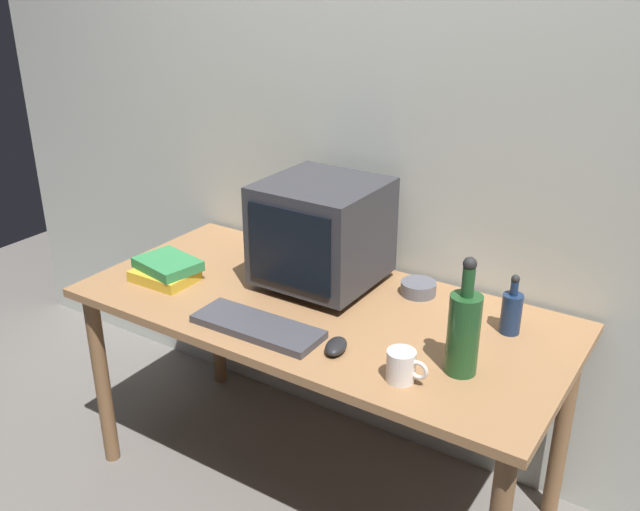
{
  "coord_description": "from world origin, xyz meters",
  "views": [
    {
      "loc": [
        1.11,
        -1.71,
        1.81
      ],
      "look_at": [
        0.0,
        0.0,
        0.92
      ],
      "focal_mm": 39.22,
      "sensor_mm": 36.0,
      "label": 1
    }
  ],
  "objects": [
    {
      "name": "crt_monitor",
      "position": [
        -0.09,
        0.14,
        0.93
      ],
      "size": [
        0.38,
        0.39,
        0.37
      ],
      "color": "#333338",
      "rests_on": "desk"
    },
    {
      "name": "keyboard",
      "position": [
        -0.07,
        -0.24,
        0.75
      ],
      "size": [
        0.42,
        0.16,
        0.02
      ],
      "primitive_type": "cube",
      "rotation": [
        0.0,
        0.0,
        0.02
      ],
      "color": "#3F3F47",
      "rests_on": "desk"
    },
    {
      "name": "bottle_short",
      "position": [
        0.58,
        0.17,
        0.81
      ],
      "size": [
        0.06,
        0.06,
        0.19
      ],
      "color": "navy",
      "rests_on": "desk"
    },
    {
      "name": "desk",
      "position": [
        0.0,
        0.0,
        0.65
      ],
      "size": [
        1.63,
        0.76,
        0.74
      ],
      "color": "#9E7047",
      "rests_on": "ground"
    },
    {
      "name": "ground_plane",
      "position": [
        0.0,
        0.0,
        0.0
      ],
      "size": [
        6.0,
        6.0,
        0.0
      ],
      "primitive_type": "plane",
      "color": "slate"
    },
    {
      "name": "mug",
      "position": [
        0.42,
        -0.25,
        0.78
      ],
      "size": [
        0.12,
        0.08,
        0.09
      ],
      "color": "white",
      "rests_on": "desk"
    },
    {
      "name": "back_wall",
      "position": [
        0.0,
        0.44,
        1.25
      ],
      "size": [
        4.0,
        0.08,
        2.5
      ],
      "primitive_type": "cube",
      "color": "beige",
      "rests_on": "ground"
    },
    {
      "name": "bottle_tall",
      "position": [
        0.54,
        -0.12,
        0.87
      ],
      "size": [
        0.09,
        0.09,
        0.35
      ],
      "color": "#1E4C23",
      "rests_on": "desk"
    },
    {
      "name": "computer_mouse",
      "position": [
        0.2,
        -0.22,
        0.76
      ],
      "size": [
        0.08,
        0.11,
        0.04
      ],
      "primitive_type": "ellipsoid",
      "rotation": [
        0.0,
        0.0,
        0.25
      ],
      "color": "black",
      "rests_on": "desk"
    },
    {
      "name": "cd_spindle",
      "position": [
        0.23,
        0.25,
        0.76
      ],
      "size": [
        0.12,
        0.12,
        0.04
      ],
      "primitive_type": "cylinder",
      "color": "#595B66",
      "rests_on": "desk"
    },
    {
      "name": "book_stack",
      "position": [
        -0.56,
        -0.13,
        0.78
      ],
      "size": [
        0.24,
        0.2,
        0.07
      ],
      "color": "gold",
      "rests_on": "desk"
    }
  ]
}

